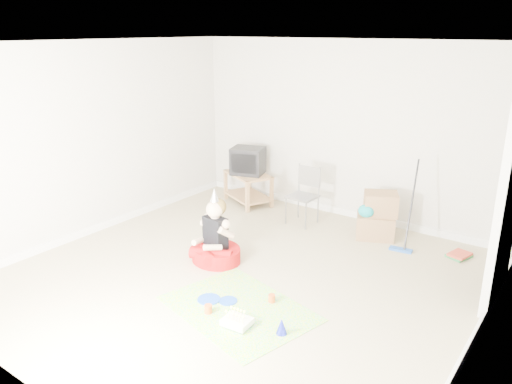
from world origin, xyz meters
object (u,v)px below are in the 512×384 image
Objects in this scene: crt_tv at (248,161)px; cardboard_boxes at (377,216)px; folding_chair at (302,197)px; tv_stand at (248,186)px; seated_woman at (216,245)px; birthday_cake at (237,322)px.

crt_tv is 2.30m from cardboard_boxes.
cardboard_boxes is at bearing 7.92° from folding_chair.
folding_chair is at bearing -12.48° from tv_stand.
seated_woman is 3.33× the size of birthday_cake.
crt_tv is 1.76× the size of birthday_cake.
crt_tv is (0.00, -0.00, 0.42)m from tv_stand.
folding_chair is 0.91× the size of seated_woman.
birthday_cake is at bearing -94.58° from cardboard_boxes.
folding_chair is 1.34× the size of cardboard_boxes.
cardboard_boxes reaches higher than birthday_cake.
birthday_cake is (2.04, -2.92, -0.26)m from tv_stand.
folding_chair is at bearing 82.63° from seated_woman.
cardboard_boxes is at bearing -2.75° from tv_stand.
folding_chair is 1.10m from cardboard_boxes.
seated_woman is at bearing -97.37° from folding_chair.
crt_tv is at bearing 167.52° from folding_chair.
cardboard_boxes is (2.26, -0.11, 0.01)m from tv_stand.
tv_stand is 2.27m from cardboard_boxes.
crt_tv is 0.53× the size of seated_woman.
crt_tv reaches higher than birthday_cake.
folding_chair is (1.18, -0.26, -0.30)m from crt_tv.
crt_tv reaches higher than folding_chair.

